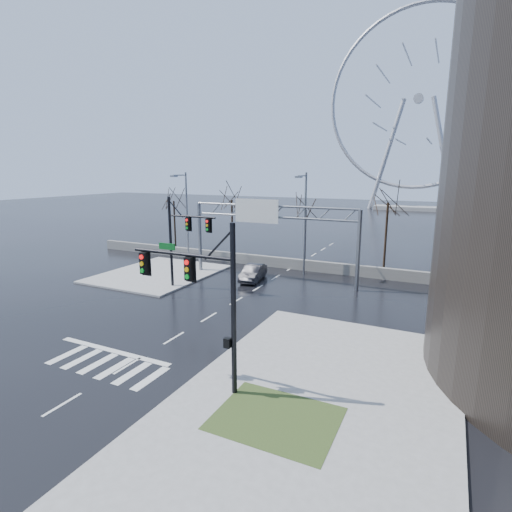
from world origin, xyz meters
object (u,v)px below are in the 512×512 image
Objects in this scene: ferris_wheel at (418,106)px; signal_mast_far at (181,234)px; signal_mast_near at (207,290)px; car at (253,273)px; sign_gantry at (268,226)px.

signal_mast_far is at bearing -97.20° from ferris_wheel.
signal_mast_near reaches higher than car.
sign_gantry is at bearing -93.84° from ferris_wheel.
signal_mast_near reaches higher than sign_gantry.
signal_mast_far is 0.16× the size of ferris_wheel.
car is at bearing 110.14° from signal_mast_near.
ferris_wheel reaches higher than sign_gantry.
signal_mast_near is 0.49× the size of sign_gantry.
signal_mast_far is (-11.01, 13.00, -0.04)m from signal_mast_near.
ferris_wheel reaches higher than car.
signal_mast_near is 101.29m from ferris_wheel.
signal_mast_near is at bearing -49.74° from signal_mast_far.
car is (-1.15, -0.81, -4.45)m from sign_gantry.
ferris_wheel is at bearing 76.48° from car.
sign_gantry is 0.32× the size of ferris_wheel.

